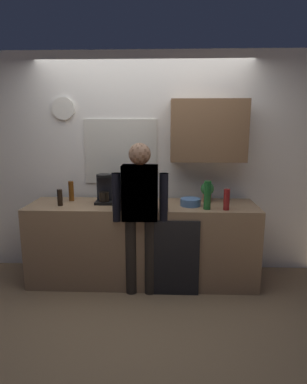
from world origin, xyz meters
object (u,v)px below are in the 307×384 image
at_px(bottle_green_wine, 207,195).
at_px(bottle_amber_beer, 71,191).
at_px(coffee_maker, 105,190).
at_px(bottle_red_vinegar, 227,200).
at_px(person_at_sink, 140,207).
at_px(bottle_dark_sauce, 60,198).
at_px(person_guest, 140,207).
at_px(potted_plant, 207,191).
at_px(mixing_bowl, 190,202).
at_px(cup_white_mug, 163,204).

xyz_separation_m(bottle_green_wine, bottle_amber_beer, (-1.53, 0.32, -0.03)).
bearing_deg(coffee_maker, bottle_red_vinegar, -11.00).
distance_m(bottle_green_wine, bottle_amber_beer, 1.56).
height_order(coffee_maker, person_at_sink, person_at_sink).
height_order(coffee_maker, bottle_amber_beer, coffee_maker).
xyz_separation_m(bottle_amber_beer, bottle_dark_sauce, (-0.06, -0.23, -0.03)).
distance_m(bottle_red_vinegar, bottle_dark_sauce, 1.79).
relative_size(bottle_green_wine, person_guest, 0.19).
height_order(potted_plant, person_guest, person_guest).
bearing_deg(mixing_bowl, bottle_green_wine, -40.63).
distance_m(bottle_amber_beer, person_at_sink, 0.94).
height_order(bottle_amber_beer, mixing_bowl, bottle_amber_beer).
distance_m(mixing_bowl, potted_plant, 0.28).
distance_m(cup_white_mug, mixing_bowl, 0.33).
relative_size(potted_plant, person_guest, 0.14).
distance_m(mixing_bowl, person_at_sink, 0.59).
height_order(coffee_maker, bottle_dark_sauce, coffee_maker).
bearing_deg(bottle_red_vinegar, person_guest, -173.97).
height_order(bottle_green_wine, bottle_dark_sauce, bottle_green_wine).
bearing_deg(bottle_dark_sauce, person_guest, -12.92).
xyz_separation_m(coffee_maker, cup_white_mug, (0.66, -0.24, -0.10)).
height_order(bottle_green_wine, bottle_red_vinegar, bottle_green_wine).
height_order(bottle_red_vinegar, bottle_amber_beer, bottle_amber_beer).
xyz_separation_m(bottle_green_wine, person_guest, (-0.69, -0.11, -0.11)).
distance_m(bottle_green_wine, person_at_sink, 0.71).
xyz_separation_m(potted_plant, person_guest, (-0.73, -0.43, -0.09)).
height_order(bottle_green_wine, bottle_amber_beer, bottle_green_wine).
xyz_separation_m(bottle_amber_beer, cup_white_mug, (1.07, -0.32, -0.07)).
relative_size(cup_white_mug, mixing_bowl, 0.43).
bearing_deg(cup_white_mug, coffee_maker, 160.15).
relative_size(cup_white_mug, potted_plant, 0.41).
xyz_separation_m(bottle_red_vinegar, bottle_amber_beer, (-1.72, 0.34, 0.00)).
xyz_separation_m(cup_white_mug, potted_plant, (0.50, 0.32, 0.08)).
xyz_separation_m(coffee_maker, person_guest, (0.42, -0.35, -0.10)).
relative_size(mixing_bowl, person_guest, 0.14).
bearing_deg(person_at_sink, mixing_bowl, 35.39).
height_order(bottle_red_vinegar, potted_plant, potted_plant).
height_order(cup_white_mug, potted_plant, potted_plant).
xyz_separation_m(bottle_green_wine, cup_white_mug, (-0.46, -0.00, -0.10)).
relative_size(bottle_red_vinegar, cup_white_mug, 2.32).
relative_size(bottle_green_wine, person_at_sink, 0.19).
bearing_deg(mixing_bowl, bottle_dark_sauce, -177.98).
distance_m(bottle_green_wine, person_guest, 0.71).
bearing_deg(bottle_green_wine, bottle_dark_sauce, 176.76).
height_order(bottle_red_vinegar, cup_white_mug, bottle_red_vinegar).
bearing_deg(bottle_dark_sauce, bottle_green_wine, -3.24).
bearing_deg(mixing_bowl, bottle_amber_beer, 172.41).
distance_m(bottle_dark_sauce, mixing_bowl, 1.42).
bearing_deg(bottle_red_vinegar, person_at_sink, -173.97).
xyz_separation_m(coffee_maker, bottle_dark_sauce, (-0.47, -0.14, -0.06)).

